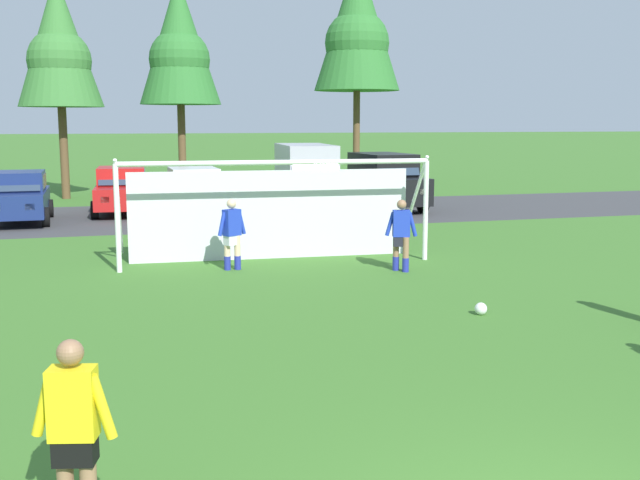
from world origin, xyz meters
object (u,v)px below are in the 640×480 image
at_px(soccer_ball, 481,309).
at_px(parked_car_slot_center_left, 194,191).
at_px(soccer_goal, 273,208).
at_px(parked_car_slot_left, 122,190).
at_px(player_striker_near, 232,234).
at_px(parked_car_slot_center, 306,176).
at_px(player_winger_left, 401,235).
at_px(parked_car_slot_center_right, 384,181).
at_px(referee, 74,435).
at_px(parked_car_slot_far_left, 19,197).

xyz_separation_m(soccer_ball, parked_car_slot_center_left, (-3.28, 15.85, 0.77)).
bearing_deg(parked_car_slot_center_left, soccer_goal, -84.78).
distance_m(parked_car_slot_left, parked_car_slot_center_left, 2.77).
height_order(player_striker_near, parked_car_slot_center, parked_car_slot_center).
distance_m(player_winger_left, parked_car_slot_center_right, 12.36).
bearing_deg(parked_car_slot_center_right, referee, -116.37).
bearing_deg(player_striker_near, player_winger_left, -17.93).
bearing_deg(soccer_ball, player_winger_left, 88.67).
height_order(player_striker_near, parked_car_slot_far_left, parked_car_slot_far_left).
relative_size(player_striker_near, parked_car_slot_far_left, 0.39).
distance_m(referee, player_striker_near, 11.28).
bearing_deg(parked_car_slot_center_left, player_striker_near, -91.63).
height_order(player_winger_left, parked_car_slot_center_right, parked_car_slot_center_right).
bearing_deg(parked_car_slot_far_left, referee, -82.97).
height_order(soccer_goal, parked_car_slot_center_right, soccer_goal).
height_order(soccer_goal, player_striker_near, soccer_goal).
bearing_deg(parked_car_slot_center, soccer_goal, -108.93).
relative_size(parked_car_slot_far_left, parked_car_slot_left, 0.99).
relative_size(soccer_ball, player_striker_near, 0.13).
height_order(referee, parked_car_slot_center, parked_car_slot_center).
xyz_separation_m(parked_car_slot_left, parked_car_slot_center_left, (2.52, -1.15, 0.00)).
relative_size(player_winger_left, parked_car_slot_left, 0.38).
xyz_separation_m(soccer_goal, parked_car_slot_center, (3.38, 9.84, 0.05)).
bearing_deg(parked_car_slot_center, referee, -109.26).
distance_m(soccer_goal, parked_car_slot_left, 11.25).
xyz_separation_m(soccer_ball, soccer_goal, (-2.41, 6.28, 1.18)).
bearing_deg(parked_car_slot_far_left, player_winger_left, -50.51).
height_order(referee, parked_car_slot_center_left, parked_car_slot_center_left).
bearing_deg(referee, parked_car_slot_far_left, 97.03).
relative_size(soccer_goal, parked_car_slot_far_left, 1.77).
bearing_deg(parked_car_slot_center_left, parked_car_slot_left, 155.49).
xyz_separation_m(parked_car_slot_center_left, parked_car_slot_center, (4.25, 0.27, 0.47)).
relative_size(soccer_goal, parked_car_slot_center_right, 1.59).
xyz_separation_m(soccer_goal, player_striker_near, (-1.17, -0.99, -0.47)).
bearing_deg(parked_car_slot_left, referee, -92.05).
bearing_deg(soccer_goal, player_winger_left, -41.01).
bearing_deg(player_winger_left, player_striker_near, 162.07).
height_order(player_winger_left, parked_car_slot_far_left, parked_car_slot_far_left).
xyz_separation_m(player_winger_left, parked_car_slot_center, (0.88, 12.02, 0.52)).
xyz_separation_m(player_winger_left, parked_car_slot_far_left, (-9.29, 11.27, 0.05)).
height_order(referee, parked_car_slot_far_left, parked_car_slot_far_left).
bearing_deg(parked_car_slot_center_right, player_striker_near, -125.74).
bearing_deg(player_winger_left, referee, -124.71).
distance_m(player_striker_near, player_winger_left, 3.86).
bearing_deg(parked_car_slot_center, parked_car_slot_far_left, -175.80).
distance_m(soccer_goal, referee, 12.59).
distance_m(referee, player_winger_left, 11.78).
relative_size(player_striker_near, player_winger_left, 1.00).
bearing_deg(player_striker_near, referee, -105.58).
relative_size(soccer_ball, parked_car_slot_far_left, 0.05).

